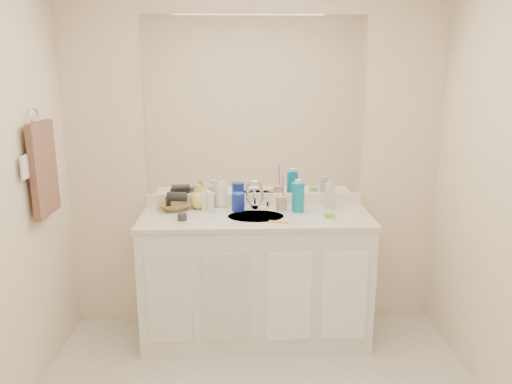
% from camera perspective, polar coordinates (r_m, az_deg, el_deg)
% --- Properties ---
extents(wall_back, '(2.60, 0.02, 2.40)m').
position_cam_1_polar(wall_back, '(3.48, -0.17, 3.71)').
color(wall_back, '#FDE7C6').
rests_on(wall_back, floor).
extents(vanity_cabinet, '(1.50, 0.55, 0.85)m').
position_cam_1_polar(vanity_cabinet, '(3.45, -0.03, -9.92)').
color(vanity_cabinet, white).
rests_on(vanity_cabinet, floor).
extents(countertop, '(1.52, 0.57, 0.03)m').
position_cam_1_polar(countertop, '(3.29, -0.03, -2.91)').
color(countertop, silver).
rests_on(countertop, vanity_cabinet).
extents(backsplash, '(1.52, 0.03, 0.08)m').
position_cam_1_polar(backsplash, '(3.53, -0.16, -0.82)').
color(backsplash, white).
rests_on(backsplash, countertop).
extents(sink_basin, '(0.37, 0.37, 0.02)m').
position_cam_1_polar(sink_basin, '(3.27, -0.02, -2.96)').
color(sink_basin, beige).
rests_on(sink_basin, countertop).
extents(faucet, '(0.02, 0.02, 0.11)m').
position_cam_1_polar(faucet, '(3.43, -0.11, -1.01)').
color(faucet, silver).
rests_on(faucet, countertop).
extents(mirror, '(1.48, 0.01, 1.20)m').
position_cam_1_polar(mirror, '(3.43, -0.17, 9.62)').
color(mirror, white).
rests_on(mirror, wall_back).
extents(blue_mug, '(0.11, 0.11, 0.12)m').
position_cam_1_polar(blue_mug, '(3.38, -2.07, -1.14)').
color(blue_mug, '#162B9B').
rests_on(blue_mug, countertop).
extents(tan_cup, '(0.09, 0.09, 0.10)m').
position_cam_1_polar(tan_cup, '(3.39, 2.93, -1.31)').
color(tan_cup, tan).
rests_on(tan_cup, countertop).
extents(toothbrush, '(0.02, 0.04, 0.20)m').
position_cam_1_polar(toothbrush, '(3.36, 3.12, 0.35)').
color(toothbrush, '#EB3DB1').
rests_on(toothbrush, tan_cup).
extents(mouthwash_bottle, '(0.09, 0.09, 0.20)m').
position_cam_1_polar(mouthwash_bottle, '(3.35, 4.83, -0.60)').
color(mouthwash_bottle, '#0E85B0').
rests_on(mouthwash_bottle, countertop).
extents(clear_pump_bottle, '(0.08, 0.08, 0.18)m').
position_cam_1_polar(clear_pump_bottle, '(3.45, 8.40, -0.47)').
color(clear_pump_bottle, silver).
rests_on(clear_pump_bottle, countertop).
extents(soap_dish, '(0.09, 0.08, 0.01)m').
position_cam_1_polar(soap_dish, '(3.25, 8.39, -2.94)').
color(soap_dish, white).
rests_on(soap_dish, countertop).
extents(green_soap, '(0.07, 0.05, 0.02)m').
position_cam_1_polar(green_soap, '(3.24, 8.40, -2.62)').
color(green_soap, '#96C02E').
rests_on(green_soap, soap_dish).
extents(orange_comb, '(0.13, 0.07, 0.01)m').
position_cam_1_polar(orange_comb, '(3.14, 2.63, -3.44)').
color(orange_comb, orange).
rests_on(orange_comb, countertop).
extents(dark_jar, '(0.08, 0.08, 0.04)m').
position_cam_1_polar(dark_jar, '(3.21, -8.44, -2.84)').
color(dark_jar, '#2E2F34').
rests_on(dark_jar, countertop).
extents(extra_white_bottle, '(0.05, 0.05, 0.14)m').
position_cam_1_polar(extra_white_bottle, '(3.35, -5.20, -1.17)').
color(extra_white_bottle, white).
rests_on(extra_white_bottle, countertop).
extents(soap_bottle_white, '(0.11, 0.11, 0.22)m').
position_cam_1_polar(soap_bottle_white, '(3.46, -3.99, 0.07)').
color(soap_bottle_white, white).
rests_on(soap_bottle_white, countertop).
extents(soap_bottle_cream, '(0.11, 0.11, 0.18)m').
position_cam_1_polar(soap_bottle_cream, '(3.43, -5.76, -0.43)').
color(soap_bottle_cream, '#F9F6CB').
rests_on(soap_bottle_cream, countertop).
extents(soap_bottle_yellow, '(0.16, 0.16, 0.16)m').
position_cam_1_polar(soap_bottle_yellow, '(3.45, -6.48, -0.53)').
color(soap_bottle_yellow, '#EED05C').
rests_on(soap_bottle_yellow, countertop).
extents(wicker_basket, '(0.28, 0.28, 0.05)m').
position_cam_1_polar(wicker_basket, '(3.45, -9.31, -1.57)').
color(wicker_basket, olive).
rests_on(wicker_basket, countertop).
extents(hair_dryer, '(0.14, 0.08, 0.07)m').
position_cam_1_polar(hair_dryer, '(3.44, -9.02, -0.54)').
color(hair_dryer, black).
rests_on(hair_dryer, wicker_basket).
extents(towel_ring, '(0.01, 0.11, 0.11)m').
position_cam_1_polar(towel_ring, '(3.14, -23.99, 7.81)').
color(towel_ring, silver).
rests_on(towel_ring, wall_left).
extents(hand_towel, '(0.04, 0.32, 0.55)m').
position_cam_1_polar(hand_towel, '(3.17, -23.11, 2.44)').
color(hand_towel, '#52362C').
rests_on(hand_towel, towel_ring).
extents(switch_plate, '(0.01, 0.08, 0.13)m').
position_cam_1_polar(switch_plate, '(2.99, -24.94, 2.58)').
color(switch_plate, white).
rests_on(switch_plate, wall_left).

